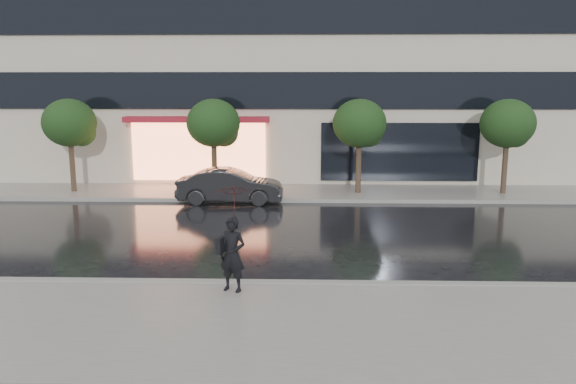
{
  "coord_description": "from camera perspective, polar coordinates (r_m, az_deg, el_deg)",
  "views": [
    {
      "loc": [
        0.71,
        -13.1,
        4.49
      ],
      "look_at": [
        0.26,
        3.23,
        1.4
      ],
      "focal_mm": 35.0,
      "sensor_mm": 36.0,
      "label": 1
    }
  ],
  "objects": [
    {
      "name": "tree_mid_west",
      "position": [
        23.47,
        -7.42,
        6.78
      ],
      "size": [
        2.2,
        2.2,
        3.99
      ],
      "color": "#33261C",
      "rests_on": "ground"
    },
    {
      "name": "pedestrian_with_umbrella",
      "position": [
        11.96,
        -5.59,
        -3.16
      ],
      "size": [
        1.18,
        1.19,
        2.31
      ],
      "rotation": [
        0.0,
        0.0,
        -0.35
      ],
      "color": "black",
      "rests_on": "sidewalk_near"
    },
    {
      "name": "tree_far_west",
      "position": [
        25.11,
        -21.17,
        6.41
      ],
      "size": [
        2.2,
        2.2,
        3.99
      ],
      "color": "#33261C",
      "rests_on": "ground"
    },
    {
      "name": "curb_far",
      "position": [
        22.05,
        -0.3,
        -0.85
      ],
      "size": [
        60.0,
        0.25,
        0.14
      ],
      "primitive_type": "cube",
      "color": "gray",
      "rests_on": "ground"
    },
    {
      "name": "office_building",
      "position": [
        31.4,
        0.28,
        18.96
      ],
      "size": [
        30.0,
        12.76,
        18.0
      ],
      "color": "#B9AE9C",
      "rests_on": "ground"
    },
    {
      "name": "tree_mid_east",
      "position": [
        23.3,
        7.42,
        6.76
      ],
      "size": [
        2.2,
        2.2,
        3.99
      ],
      "color": "#33261C",
      "rests_on": "ground"
    },
    {
      "name": "parked_car",
      "position": [
        21.92,
        -5.88,
        0.62
      ],
      "size": [
        4.08,
        1.44,
        1.34
      ],
      "primitive_type": "imported",
      "rotation": [
        0.0,
        0.0,
        1.57
      ],
      "color": "black",
      "rests_on": "ground"
    },
    {
      "name": "tree_far_east",
      "position": [
        24.64,
        21.52,
        6.32
      ],
      "size": [
        2.2,
        2.2,
        3.99
      ],
      "color": "#33261C",
      "rests_on": "ground"
    },
    {
      "name": "ground",
      "position": [
        13.86,
        -1.46,
        -8.19
      ],
      "size": [
        120.0,
        120.0,
        0.0
      ],
      "primitive_type": "plane",
      "color": "black",
      "rests_on": "ground"
    },
    {
      "name": "sidewalk_far",
      "position": [
        23.77,
        -0.16,
        -0.03
      ],
      "size": [
        60.0,
        3.5,
        0.12
      ],
      "primitive_type": "cube",
      "color": "slate",
      "rests_on": "ground"
    },
    {
      "name": "curb_near",
      "position": [
        12.9,
        -1.69,
        -9.33
      ],
      "size": [
        60.0,
        0.25,
        0.14
      ],
      "primitive_type": "cube",
      "color": "gray",
      "rests_on": "ground"
    },
    {
      "name": "sidewalk_near",
      "position": [
        10.82,
        -2.39,
        -13.46
      ],
      "size": [
        60.0,
        4.5,
        0.12
      ],
      "primitive_type": "cube",
      "color": "slate",
      "rests_on": "ground"
    }
  ]
}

